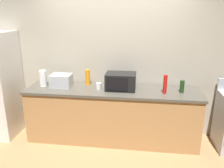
# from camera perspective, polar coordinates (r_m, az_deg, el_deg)

# --- Properties ---
(ground_plane) EXTENTS (8.00, 8.00, 0.00)m
(ground_plane) POSITION_cam_1_polar(r_m,az_deg,el_deg) (3.84, -0.82, -16.22)
(ground_plane) COLOR #A87F51
(back_wall) EXTENTS (6.40, 0.10, 2.70)m
(back_wall) POSITION_cam_1_polar(r_m,az_deg,el_deg) (4.07, 0.77, 6.44)
(back_wall) COLOR #B2A893
(back_wall) RESTS_ON ground_plane
(counter_run) EXTENTS (2.84, 0.64, 0.90)m
(counter_run) POSITION_cam_1_polar(r_m,az_deg,el_deg) (3.96, 0.00, -7.58)
(counter_run) COLOR #B27F4C
(counter_run) RESTS_ON ground_plane
(microwave) EXTENTS (0.48, 0.35, 0.27)m
(microwave) POSITION_cam_1_polar(r_m,az_deg,el_deg) (3.78, 2.13, 0.64)
(microwave) COLOR black
(microwave) RESTS_ON counter_run
(toaster_oven) EXTENTS (0.34, 0.26, 0.21)m
(toaster_oven) POSITION_cam_1_polar(r_m,az_deg,el_deg) (4.02, -12.20, 0.82)
(toaster_oven) COLOR #B7BABF
(toaster_oven) RESTS_ON counter_run
(paper_towel_roll) EXTENTS (0.12, 0.12, 0.27)m
(paper_towel_roll) POSITION_cam_1_polar(r_m,az_deg,el_deg) (4.12, -16.40, 1.33)
(paper_towel_roll) COLOR white
(paper_towel_roll) RESTS_ON counter_run
(bottle_wine) EXTENTS (0.07, 0.07, 0.20)m
(bottle_wine) POSITION_cam_1_polar(r_m,az_deg,el_deg) (3.81, 16.64, -0.56)
(bottle_wine) COLOR #1E3F19
(bottle_wine) RESTS_ON counter_run
(bottle_dish_soap) EXTENTS (0.08, 0.08, 0.27)m
(bottle_dish_soap) POSITION_cam_1_polar(r_m,az_deg,el_deg) (4.04, -5.90, 1.65)
(bottle_dish_soap) COLOR orange
(bottle_dish_soap) RESTS_ON counter_run
(bottle_hot_sauce) EXTENTS (0.06, 0.06, 0.30)m
(bottle_hot_sauce) POSITION_cam_1_polar(r_m,az_deg,el_deg) (3.68, 12.76, -0.08)
(bottle_hot_sauce) COLOR red
(bottle_hot_sauce) RESTS_ON counter_run
(mug_white) EXTENTS (0.08, 0.08, 0.11)m
(mug_white) POSITION_cam_1_polar(r_m,az_deg,el_deg) (3.81, -3.24, -0.54)
(mug_white) COLOR white
(mug_white) RESTS_ON counter_run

